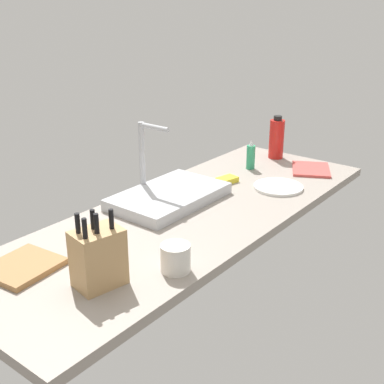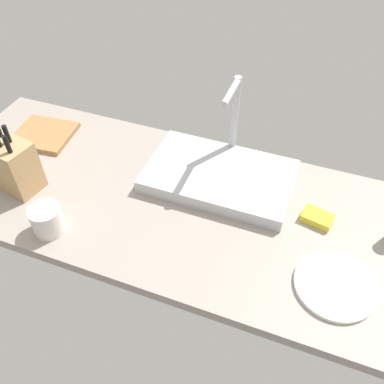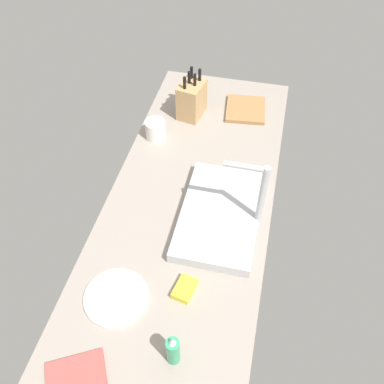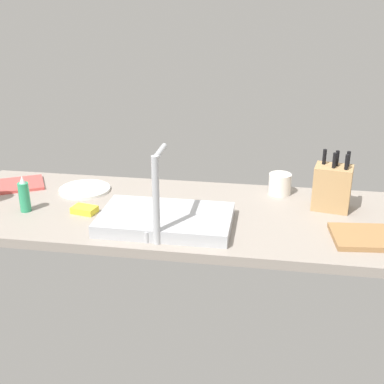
# 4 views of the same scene
# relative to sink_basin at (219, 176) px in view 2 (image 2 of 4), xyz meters

# --- Properties ---
(countertop_slab) EXTENTS (1.81, 0.65, 0.04)m
(countertop_slab) POSITION_rel_sink_basin_xyz_m (-0.03, -0.13, -0.04)
(countertop_slab) COLOR gray
(countertop_slab) RESTS_ON ground
(sink_basin) EXTENTS (0.47, 0.29, 0.05)m
(sink_basin) POSITION_rel_sink_basin_xyz_m (0.00, 0.00, 0.00)
(sink_basin) COLOR #B7BABF
(sink_basin) RESTS_ON countertop_slab
(faucet) EXTENTS (0.06, 0.15, 0.31)m
(faucet) POSITION_rel_sink_basin_xyz_m (0.00, 0.12, 0.16)
(faucet) COLOR #B7BABF
(faucet) RESTS_ON countertop_slab
(knife_block) EXTENTS (0.15, 0.12, 0.23)m
(knife_block) POSITION_rel_sink_basin_xyz_m (-0.59, -0.25, 0.07)
(knife_block) COLOR tan
(knife_block) RESTS_ON countertop_slab
(cutting_board) EXTENTS (0.22, 0.20, 0.02)m
(cutting_board) POSITION_rel_sink_basin_xyz_m (-0.68, 0.00, -0.01)
(cutting_board) COLOR #9E7042
(cutting_board) RESTS_ON countertop_slab
(dinner_plate) EXTENTS (0.21, 0.21, 0.01)m
(dinner_plate) POSITION_rel_sink_basin_xyz_m (0.40, -0.27, -0.02)
(dinner_plate) COLOR white
(dinner_plate) RESTS_ON countertop_slab
(coffee_mug) EXTENTS (0.09, 0.09, 0.09)m
(coffee_mug) POSITION_rel_sink_basin_xyz_m (-0.40, -0.37, 0.02)
(coffee_mug) COLOR silver
(coffee_mug) RESTS_ON countertop_slab
(dish_sponge) EXTENTS (0.10, 0.08, 0.02)m
(dish_sponge) POSITION_rel_sink_basin_xyz_m (0.33, -0.06, -0.01)
(dish_sponge) COLOR yellow
(dish_sponge) RESTS_ON countertop_slab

